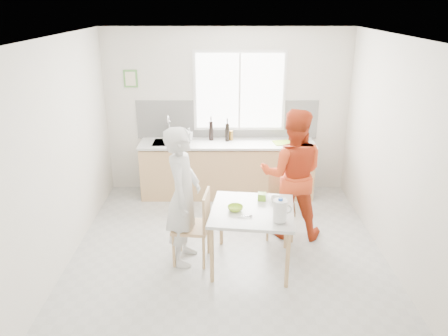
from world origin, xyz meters
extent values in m
plane|color=#B7B7B2|center=(0.00, 0.00, 0.00)|extent=(4.50, 4.50, 0.00)
plane|color=silver|center=(0.00, 2.25, 1.35)|extent=(4.00, 0.00, 4.00)
plane|color=silver|center=(0.00, -2.25, 1.35)|extent=(4.00, 0.00, 4.00)
plane|color=silver|center=(-2.00, 0.00, 1.35)|extent=(0.00, 4.50, 4.50)
plane|color=silver|center=(2.00, 0.00, 1.35)|extent=(0.00, 4.50, 4.50)
plane|color=white|center=(0.00, 0.00, 2.70)|extent=(4.50, 4.50, 0.00)
cube|color=white|center=(0.20, 2.23, 1.70)|extent=(1.50, 0.03, 1.30)
cube|color=white|center=(0.20, 2.21, 1.70)|extent=(1.40, 0.02, 1.20)
cube|color=white|center=(0.20, 2.21, 1.70)|extent=(0.03, 0.03, 1.20)
cube|color=white|center=(0.00, 2.24, 1.23)|extent=(3.00, 0.02, 0.65)
cube|color=#579A46|center=(-1.55, 2.23, 1.90)|extent=(0.22, 0.02, 0.28)
cube|color=beige|center=(-1.55, 2.22, 1.90)|extent=(0.16, 0.01, 0.22)
cube|color=tan|center=(0.00, 1.95, 0.43)|extent=(2.80, 0.60, 0.86)
cube|color=#3F3326|center=(0.00, 1.95, 0.05)|extent=(2.80, 0.54, 0.10)
cube|color=silver|center=(0.00, 1.95, 0.90)|extent=(2.84, 0.64, 0.04)
cube|color=#A5A5AA|center=(-0.95, 1.95, 0.91)|extent=(0.50, 0.40, 0.03)
cylinder|color=silver|center=(-0.95, 2.11, 1.10)|extent=(0.02, 0.02, 0.36)
torus|color=silver|center=(-0.95, 2.04, 1.28)|extent=(0.02, 0.18, 0.18)
cube|color=silver|center=(0.28, -0.14, 0.73)|extent=(1.08, 1.08, 0.04)
cylinder|color=tan|center=(-0.19, -0.52, 0.35)|extent=(0.05, 0.05, 0.69)
cylinder|color=tan|center=(-0.09, 0.33, 0.35)|extent=(0.05, 0.05, 0.69)
cylinder|color=tan|center=(0.66, -0.62, 0.35)|extent=(0.05, 0.05, 0.69)
cylinder|color=tan|center=(0.76, 0.23, 0.35)|extent=(0.05, 0.05, 0.69)
cube|color=tan|center=(-0.46, -0.05, 0.46)|extent=(0.48, 0.48, 0.04)
cube|color=tan|center=(-0.27, -0.07, 0.71)|extent=(0.08, 0.41, 0.45)
cylinder|color=tan|center=(-0.62, 0.15, 0.22)|extent=(0.04, 0.04, 0.44)
cylinder|color=tan|center=(-0.67, -0.21, 0.22)|extent=(0.04, 0.04, 0.44)
cylinder|color=tan|center=(-0.25, 0.11, 0.22)|extent=(0.04, 0.04, 0.44)
cylinder|color=tan|center=(-0.30, -0.26, 0.22)|extent=(0.04, 0.04, 0.44)
cube|color=tan|center=(0.72, 0.56, 0.42)|extent=(0.43, 0.43, 0.04)
cube|color=tan|center=(0.74, 0.74, 0.64)|extent=(0.37, 0.07, 0.41)
cylinder|color=tan|center=(0.54, 0.41, 0.20)|extent=(0.03, 0.03, 0.40)
cylinder|color=tan|center=(0.87, 0.37, 0.20)|extent=(0.03, 0.03, 0.40)
cylinder|color=tan|center=(0.58, 0.75, 0.20)|extent=(0.03, 0.03, 0.40)
cylinder|color=tan|center=(0.91, 0.71, 0.20)|extent=(0.03, 0.03, 0.40)
imported|color=silver|center=(-0.54, -0.04, 0.87)|extent=(0.49, 0.68, 1.74)
imported|color=red|center=(0.86, 0.62, 0.89)|extent=(0.95, 0.78, 1.79)
imported|color=#A6D631|center=(0.08, -0.17, 0.78)|extent=(0.20, 0.20, 0.06)
imported|color=silver|center=(0.61, 0.07, 0.77)|extent=(0.22, 0.22, 0.05)
cylinder|color=white|center=(0.57, -0.46, 0.89)|extent=(0.15, 0.15, 0.25)
cylinder|color=blue|center=(0.57, -0.46, 1.03)|extent=(0.05, 0.05, 0.03)
torus|color=white|center=(0.65, -0.46, 0.91)|extent=(0.12, 0.04, 0.12)
cube|color=#7DBE2B|center=(0.42, 0.12, 0.79)|extent=(0.11, 0.11, 0.09)
cylinder|color=#A5A5AA|center=(0.18, -0.35, 0.76)|extent=(0.16, 0.05, 0.01)
cube|color=#89B329|center=(0.93, 1.92, 0.93)|extent=(0.39, 0.31, 0.01)
cylinder|color=black|center=(-0.26, 2.08, 1.08)|extent=(0.07, 0.07, 0.32)
cylinder|color=black|center=(0.00, 2.03, 1.07)|extent=(0.07, 0.07, 0.30)
cylinder|color=brown|center=(0.06, 2.07, 1.00)|extent=(0.06, 0.06, 0.16)
imported|color=#999999|center=(-0.62, 2.08, 1.02)|extent=(0.12, 0.12, 0.21)
camera|label=1|loc=(-0.06, -4.80, 3.07)|focal=35.00mm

